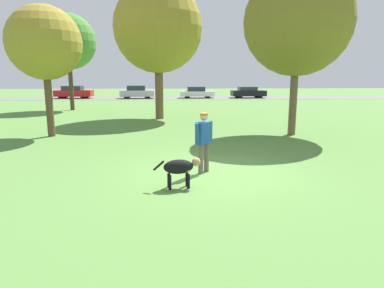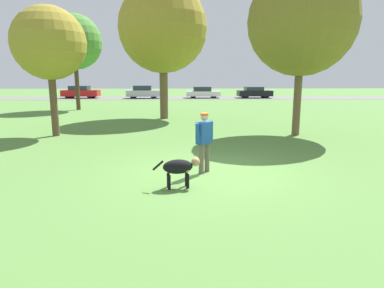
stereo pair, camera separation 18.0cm
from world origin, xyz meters
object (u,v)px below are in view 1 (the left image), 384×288
parked_car_red (74,92)px  parked_car_white (197,92)px  parked_car_silver (137,92)px  dog (180,167)px  parked_car_black (248,92)px  tree_near_right (298,22)px  tree_near_left (44,43)px  tree_far_left (68,42)px  tree_mid_center (158,28)px  person (204,138)px  frisbee (173,166)px

parked_car_red → parked_car_white: parked_car_red is taller
parked_car_red → parked_car_silver: bearing=-3.0°
dog → parked_car_black: (8.50, 31.79, 0.16)m
tree_near_right → tree_near_left: 10.37m
tree_far_left → tree_near_right: size_ratio=1.00×
dog → tree_mid_center: 13.83m
tree_mid_center → parked_car_white: bearing=79.4°
tree_far_left → parked_car_red: tree_far_left is taller
person → frisbee: (-0.80, 0.62, -0.93)m
tree_far_left → tree_near_left: size_ratio=1.30×
person → dog: person is taller
tree_far_left → tree_near_left: tree_far_left is taller
tree_near_right → parked_car_red: bearing=123.1°
tree_mid_center → dog: bearing=-85.8°
frisbee → tree_near_left: size_ratio=0.04×
tree_mid_center → tree_near_right: bearing=-45.1°
dog → parked_car_white: bearing=76.8°
tree_far_left → tree_near_left: bearing=-78.4°
tree_far_left → tree_near_right: (12.68, -11.57, -0.22)m
parked_car_black → parked_car_silver: bearing=-179.9°
person → frisbee: person is taller
parked_car_silver → parked_car_white: (6.74, 0.37, -0.07)m
tree_near_left → parked_car_white: (7.91, 24.80, -3.18)m
tree_near_left → person: bearing=-44.6°
tree_near_left → parked_car_silver: 24.65m
parked_car_red → parked_car_black: size_ratio=1.06×
tree_near_right → dog: bearing=-125.7°
tree_mid_center → parked_car_black: (9.46, 18.82, -4.55)m
person → tree_near_right: (4.37, 5.75, 3.76)m
parked_car_silver → parked_car_white: size_ratio=0.99×
tree_near_left → frisbee: bearing=-45.6°
dog → parked_car_red: (-11.35, 32.10, 0.21)m
tree_far_left → parked_car_silver: bearing=74.9°
dog → tree_near_right: size_ratio=0.16×
tree_near_right → parked_car_silver: tree_near_right is taller
parked_car_silver → tree_mid_center: bearing=-80.9°
person → parked_car_red: (-11.99, 30.87, -0.25)m
person → tree_far_left: tree_far_left is taller
person → frisbee: bearing=92.6°
tree_near_left → parked_car_white: 26.22m
tree_near_right → tree_far_left: bearing=137.6°
frisbee → dog: bearing=-85.0°
tree_near_left → parked_car_white: size_ratio=1.38×
parked_car_white → parked_car_silver: bearing=-176.3°
dog → parked_car_white: (2.59, 31.91, 0.16)m
frisbee → tree_near_right: (5.17, 5.13, 4.70)m
dog → parked_car_white: 32.02m
frisbee → parked_car_black: 31.17m
frisbee → tree_mid_center: size_ratio=0.03×
parked_car_white → parked_car_red: bearing=179.7°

